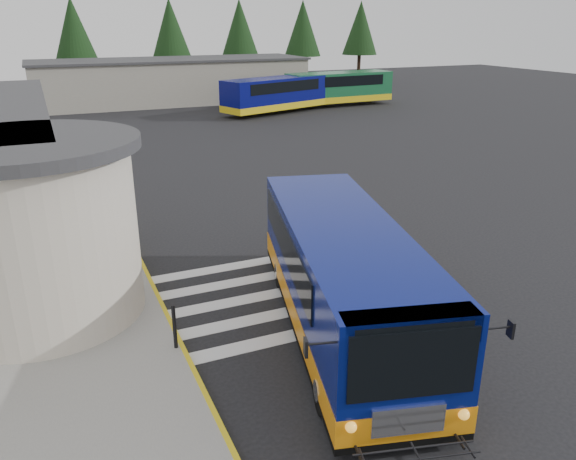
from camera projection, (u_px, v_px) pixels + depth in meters
name	position (u px, v px, depth m)	size (l,w,h in m)	color
ground	(287.00, 279.00, 17.80)	(140.00, 140.00, 0.00)	black
curb_strip	(136.00, 252.00, 19.67)	(0.12, 34.00, 0.16)	yellow
crosswalk	(283.00, 292.00, 16.92)	(8.00, 5.35, 0.01)	silver
depot_building	(172.00, 81.00, 55.32)	(26.40, 8.40, 4.20)	gray
tree_line	(155.00, 29.00, 60.64)	(58.40, 4.40, 10.00)	black
transit_bus	(343.00, 281.00, 14.41)	(5.56, 10.72, 2.94)	navy
pedestrian_a	(60.00, 321.00, 13.43)	(0.57, 0.37, 1.57)	black
pedestrian_b	(78.00, 286.00, 15.03)	(0.85, 0.66, 1.74)	black
bollard	(175.00, 327.00, 13.60)	(0.10, 0.10, 1.16)	black
far_bus_a	(275.00, 93.00, 49.08)	(10.49, 5.97, 2.61)	#070A57
far_bus_b	(339.00, 87.00, 53.39)	(10.48, 3.49, 2.67)	#175731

